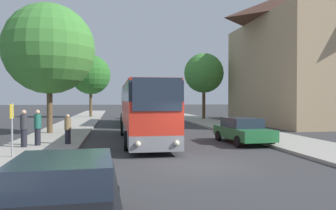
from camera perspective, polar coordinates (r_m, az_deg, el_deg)
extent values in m
plane|color=#38383A|center=(13.05, 5.17, -10.35)|extent=(300.00, 300.00, 0.00)
cube|color=#A39E93|center=(13.18, -26.28, -10.00)|extent=(4.00, 120.00, 0.15)
cube|color=tan|center=(38.42, 25.87, 5.03)|extent=(16.02, 15.49, 10.69)
pyramid|color=#513328|center=(39.71, 25.95, 16.13)|extent=(16.02, 15.49, 4.65)
cube|color=gray|center=(20.11, -4.14, -4.56)|extent=(2.44, 11.86, 0.70)
cube|color=red|center=(20.04, -4.14, -1.45)|extent=(2.44, 11.86, 1.48)
cube|color=#232D3D|center=(20.02, -4.15, 2.03)|extent=(2.46, 11.62, 0.95)
cube|color=red|center=(20.04, -4.15, 3.55)|extent=(2.39, 11.62, 0.12)
cube|color=#232D3D|center=(14.10, -1.85, 1.86)|extent=(2.17, 0.07, 1.45)
sphere|color=#F4EAC1|center=(14.12, -5.25, -6.77)|extent=(0.24, 0.24, 0.24)
sphere|color=#F4EAC1|center=(14.35, 1.52, -6.65)|extent=(0.24, 0.24, 0.24)
cylinder|color=black|center=(16.52, -7.15, -6.21)|extent=(0.30, 1.00, 1.00)
cylinder|color=black|center=(16.79, 1.14, -6.08)|extent=(0.30, 1.00, 1.00)
cylinder|color=black|center=(23.58, -7.89, -4.05)|extent=(0.30, 1.00, 1.00)
cylinder|color=black|center=(23.78, -2.06, -4.00)|extent=(0.30, 1.00, 1.00)
cube|color=#238942|center=(34.05, -5.93, -2.30)|extent=(2.78, 11.05, 0.70)
cube|color=silver|center=(34.00, -5.93, -0.61)|extent=(2.78, 11.05, 1.31)
cube|color=#232D3D|center=(33.99, -5.94, 1.30)|extent=(2.79, 10.83, 0.95)
cube|color=silver|center=(34.00, -5.94, 2.20)|extent=(2.72, 10.83, 0.12)
cube|color=#232D3D|center=(28.47, -5.57, 1.06)|extent=(2.22, 0.12, 1.45)
sphere|color=#F4EAC1|center=(28.49, -7.30, -2.86)|extent=(0.24, 0.24, 0.24)
sphere|color=#F4EAC1|center=(28.56, -3.83, -2.85)|extent=(0.24, 0.24, 0.24)
cylinder|color=black|center=(30.75, -8.02, -2.88)|extent=(0.33, 1.01, 1.00)
cylinder|color=black|center=(30.84, -3.44, -2.87)|extent=(0.33, 1.01, 1.00)
cylinder|color=black|center=(37.32, -7.99, -2.21)|extent=(0.33, 1.01, 1.00)
cylinder|color=black|center=(37.40, -4.21, -2.19)|extent=(0.33, 1.01, 1.00)
cube|color=black|center=(6.46, -17.67, -16.13)|extent=(2.06, 4.02, 0.72)
cube|color=#232D3D|center=(6.15, -17.86, -11.10)|extent=(1.76, 2.11, 0.51)
cylinder|color=black|center=(7.87, -23.88, -15.75)|extent=(0.22, 0.63, 0.62)
cylinder|color=black|center=(7.70, -9.27, -16.04)|extent=(0.22, 0.63, 0.62)
cube|color=#236B38|center=(19.60, 12.92, -4.74)|extent=(2.17, 4.67, 0.62)
cube|color=#232D3D|center=(19.71, 12.70, -2.98)|extent=(1.83, 2.46, 0.56)
cylinder|color=black|center=(18.83, 17.46, -5.94)|extent=(0.23, 0.63, 0.62)
cylinder|color=black|center=(17.95, 12.03, -6.26)|extent=(0.23, 0.63, 0.62)
cylinder|color=black|center=(21.32, 13.66, -5.12)|extent=(0.23, 0.63, 0.62)
cylinder|color=black|center=(20.55, 8.76, -5.33)|extent=(0.23, 0.63, 0.62)
cylinder|color=gray|center=(15.22, -25.54, -3.95)|extent=(0.08, 0.08, 2.26)
cube|color=yellow|center=(15.17, -25.56, -1.00)|extent=(0.03, 0.45, 0.60)
cylinder|color=#23232D|center=(18.18, -23.79, -5.31)|extent=(0.30, 0.30, 0.90)
cylinder|color=#333338|center=(18.11, -23.81, -2.72)|extent=(0.36, 0.36, 0.75)
sphere|color=tan|center=(18.08, -23.82, -1.15)|extent=(0.24, 0.24, 0.24)
cylinder|color=#23232D|center=(18.66, -17.05, -5.31)|extent=(0.30, 0.30, 0.77)
cylinder|color=olive|center=(18.60, -17.06, -3.17)|extent=(0.36, 0.36, 0.64)
sphere|color=tan|center=(18.57, -17.07, -1.87)|extent=(0.21, 0.21, 0.21)
cylinder|color=#23232D|center=(18.58, -21.75, -5.17)|extent=(0.30, 0.30, 0.89)
cylinder|color=#236656|center=(18.51, -21.76, -2.66)|extent=(0.36, 0.36, 0.74)
sphere|color=tan|center=(18.49, -21.77, -1.14)|extent=(0.24, 0.24, 0.24)
cylinder|color=brown|center=(47.15, -13.30, 0.34)|extent=(0.40, 0.40, 3.83)
sphere|color=#2D7028|center=(47.27, -13.32, 5.16)|extent=(5.50, 5.50, 5.50)
cylinder|color=brown|center=(25.06, -19.91, -0.47)|extent=(0.40, 0.40, 3.62)
sphere|color=#428938|center=(25.31, -19.97, 9.16)|extent=(6.47, 6.47, 6.47)
cylinder|color=#513D23|center=(41.29, 6.25, 0.31)|extent=(0.40, 0.40, 3.87)
sphere|color=#428938|center=(41.42, 6.26, 5.56)|extent=(4.96, 4.96, 4.96)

